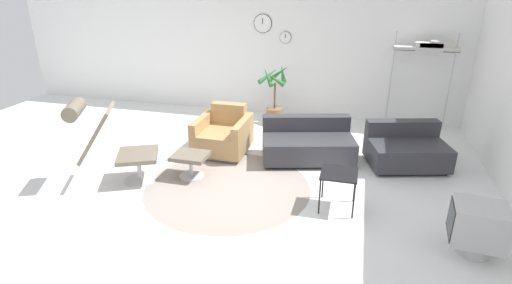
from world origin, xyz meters
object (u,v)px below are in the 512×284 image
ottoman (191,160)px  couch_second (406,150)px  lounge_chair (105,136)px  shelf_unit (429,49)px  armchair_red (223,136)px  potted_plant (274,100)px  couch_low (307,144)px  crt_television (478,227)px  side_table (339,177)px

ottoman → couch_second: couch_second is taller
lounge_chair → shelf_unit: shelf_unit is taller
ottoman → couch_second: 3.25m
lounge_chair → armchair_red: lounge_chair is taller
potted_plant → lounge_chair: bearing=-119.2°
couch_low → lounge_chair: bearing=15.5°
ottoman → crt_television: bearing=-13.7°
potted_plant → couch_second: bearing=-29.9°
couch_second → side_table: (-0.92, -1.52, 0.19)m
crt_television → potted_plant: bearing=45.0°
ottoman → shelf_unit: bearing=40.6°
side_table → ottoman: bearing=171.4°
couch_second → armchair_red: bearing=-10.9°
armchair_red → ottoman: bearing=81.5°
couch_low → shelf_unit: shelf_unit is taller
shelf_unit → crt_television: bearing=-87.3°
couch_second → crt_television: size_ratio=2.29×
armchair_red → crt_television: 3.86m
armchair_red → shelf_unit: 3.94m
couch_second → crt_television: (0.53, -2.07, 0.07)m
ottoman → armchair_red: bearing=80.9°
couch_low → shelf_unit: (1.84, 1.84, 1.28)m
couch_second → side_table: bearing=43.5°
couch_low → couch_second: size_ratio=1.21×
couch_low → crt_television: 2.78m
couch_second → potted_plant: size_ratio=1.07×
armchair_red → potted_plant: bearing=-107.6°
potted_plant → shelf_unit: shelf_unit is taller
couch_low → shelf_unit: 2.90m
couch_second → potted_plant: potted_plant is taller
ottoman → armchair_red: 1.00m
armchair_red → couch_low: bearing=-176.6°
couch_second → shelf_unit: 2.15m
crt_television → armchair_red: bearing=66.3°
couch_low → side_table: bearing=97.3°
lounge_chair → side_table: size_ratio=2.50×
ottoman → potted_plant: bearing=75.2°
armchair_red → couch_second: armchair_red is taller
lounge_chair → ottoman: 1.20m
ottoman → crt_television: size_ratio=0.87×
armchair_red → couch_low: armchair_red is taller
shelf_unit → couch_low: bearing=-135.0°
crt_television → shelf_unit: size_ratio=0.31×
couch_low → side_table: size_ratio=3.22×
crt_television → lounge_chair: bearing=89.8°
ottoman → couch_second: size_ratio=0.38×
lounge_chair → crt_television: (4.56, -0.40, -0.40)m
armchair_red → side_table: size_ratio=1.81×
crt_television → shelf_unit: (-0.18, 3.76, 1.20)m
ottoman → side_table: bearing=-8.6°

